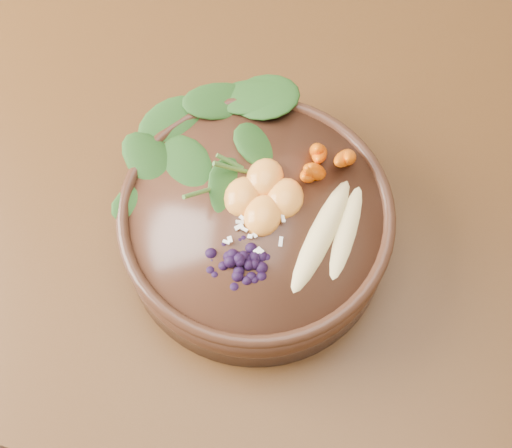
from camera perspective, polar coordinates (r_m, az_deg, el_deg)
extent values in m
plane|color=#381E0F|center=(1.67, 3.49, -9.12)|extent=(4.00, 4.00, 0.00)
cylinder|color=#331C0C|center=(1.69, -16.77, 13.83)|extent=(0.07, 0.07, 0.71)
cube|color=#4A2E16|center=(0.99, 5.81, 2.85)|extent=(1.60, 0.90, 0.04)
cylinder|color=#3E2316|center=(0.89, 0.00, -0.28)|extent=(0.35, 0.35, 0.09)
ellipsoid|color=#E0CC84|center=(0.83, 7.33, -0.24)|extent=(0.03, 0.17, 0.03)
ellipsoid|color=#E0CC84|center=(0.82, 5.34, -0.34)|extent=(0.06, 0.17, 0.03)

